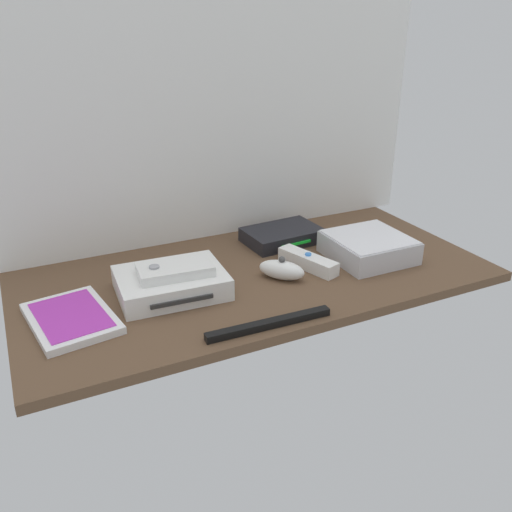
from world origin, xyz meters
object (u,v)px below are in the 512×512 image
object	(u,v)px
remote_nunchuk	(282,270)
remote_classic_pad	(175,269)
network_router	(282,235)
game_console	(171,283)
mini_computer	(368,247)
game_case	(71,318)
remote_wand	(308,261)
sensor_bar	(269,324)

from	to	relation	value
remote_nunchuk	remote_classic_pad	distance (cm)	22.61
network_router	remote_classic_pad	world-z (taller)	remote_classic_pad
game_console	remote_nunchuk	world-z (taller)	remote_nunchuk
mini_computer	game_case	distance (cm)	65.53
network_router	game_console	bearing A→B (deg)	-160.78
network_router	remote_wand	size ratio (longest dim) A/B	1.23
game_console	sensor_bar	world-z (taller)	game_console
remote_wand	remote_classic_pad	distance (cm)	30.13
remote_classic_pad	sensor_bar	bearing A→B (deg)	-55.25
mini_computer	game_case	xyz separation A→B (cm)	(-65.51, 0.38, -1.88)
network_router	sensor_bar	bearing A→B (deg)	-125.23
network_router	sensor_bar	xyz separation A→B (cm)	(-20.89, -33.76, -1.00)
game_case	remote_nunchuk	bearing A→B (deg)	-9.89
remote_wand	remote_nunchuk	distance (cm)	8.06
remote_classic_pad	remote_nunchuk	bearing A→B (deg)	-2.97
remote_classic_pad	sensor_bar	xyz separation A→B (cm)	(10.94, -19.33, -4.71)
game_console	network_router	world-z (taller)	game_console
remote_classic_pad	mini_computer	bearing A→B (deg)	2.21
game_case	remote_wand	world-z (taller)	remote_wand
network_router	remote_wand	world-z (taller)	same
game_console	remote_nunchuk	size ratio (longest dim) A/B	2.10
mini_computer	game_console	bearing A→B (deg)	175.97
sensor_bar	game_console	bearing A→B (deg)	121.84
network_router	sensor_bar	world-z (taller)	network_router
game_case	remote_classic_pad	distance (cm)	21.15
remote_nunchuk	remote_classic_pad	xyz separation A→B (cm)	(-22.13, 3.19, 3.37)
mini_computer	sensor_bar	size ratio (longest dim) A/B	0.71
mini_computer	sensor_bar	world-z (taller)	mini_computer
remote_nunchuk	remote_classic_pad	size ratio (longest dim) A/B	0.69
mini_computer	remote_wand	bearing A→B (deg)	174.72
game_console	game_case	world-z (taller)	game_console
game_console	remote_wand	distance (cm)	30.58
mini_computer	game_case	world-z (taller)	mini_computer
mini_computer	remote_nunchuk	world-z (taller)	mini_computer
network_router	remote_wand	bearing A→B (deg)	-100.75
game_console	remote_classic_pad	size ratio (longest dim) A/B	1.46
game_console	game_case	xyz separation A→B (cm)	(-19.89, -2.84, -1.44)
remote_wand	remote_classic_pad	world-z (taller)	remote_classic_pad
mini_computer	sensor_bar	xyz separation A→B (cm)	(-34.02, -16.96, -1.94)
network_router	remote_classic_pad	distance (cm)	35.14
mini_computer	network_router	size ratio (longest dim) A/B	0.92
sensor_bar	network_router	bearing A→B (deg)	60.20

